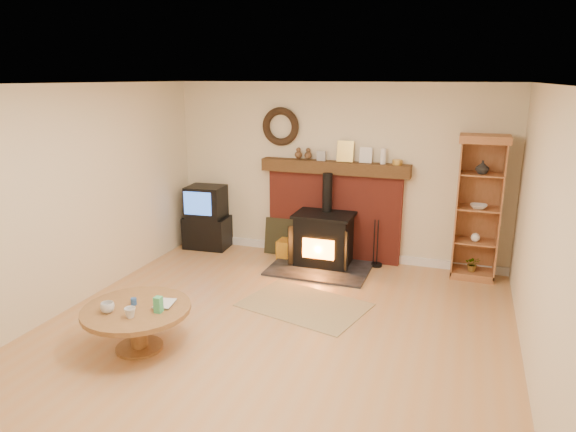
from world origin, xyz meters
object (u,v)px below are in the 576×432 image
at_px(curio_cabinet, 478,208).
at_px(coffee_table, 137,315).
at_px(tv_unit, 207,218).
at_px(wood_stove, 323,241).

bearing_deg(curio_cabinet, coffee_table, -134.64).
bearing_deg(tv_unit, curio_cabinet, 1.22).
bearing_deg(tv_unit, coffee_table, -74.21).
bearing_deg(curio_cabinet, tv_unit, -178.78).
height_order(curio_cabinet, coffee_table, curio_cabinet).
bearing_deg(coffee_table, wood_stove, 69.30).
bearing_deg(wood_stove, coffee_table, -110.70).
bearing_deg(coffee_table, curio_cabinet, 45.36).
height_order(wood_stove, coffee_table, wood_stove).
relative_size(wood_stove, tv_unit, 1.39).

